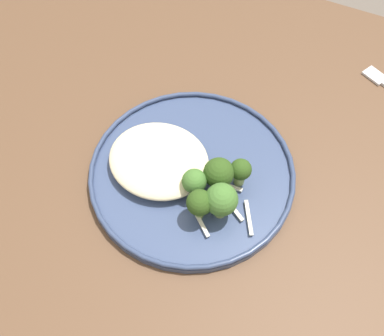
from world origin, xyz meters
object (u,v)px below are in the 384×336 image
Objects in this scene: seared_scallop_left_edge at (126,152)px; broccoli_floret_rear_charred at (194,182)px; broccoli_floret_near_rim at (200,203)px; broccoli_floret_beside_noodles at (222,200)px; seared_scallop_right_edge at (173,173)px; broccoli_floret_left_leaning at (241,171)px; broccoli_floret_right_tilted at (219,173)px; dinner_plate at (192,172)px; seared_scallop_front_small at (177,156)px; seared_scallop_rear_pale at (136,143)px.

broccoli_floret_rear_charred is (0.11, -0.01, 0.02)m from seared_scallop_left_edge.
seared_scallop_left_edge is 0.11m from broccoli_floret_rear_charred.
broccoli_floret_beside_noodles reaches higher than broccoli_floret_near_rim.
seared_scallop_right_edge is at bearing 146.26° from broccoli_floret_near_rim.
broccoli_floret_rear_charred is 0.05m from broccoli_floret_beside_noodles.
broccoli_floret_left_leaning is at bearing 20.29° from seared_scallop_right_edge.
broccoli_floret_right_tilted reaches higher than broccoli_floret_left_leaning.
dinner_plate is 5.34× the size of broccoli_floret_near_rim.
seared_scallop_left_edge is at bearing -159.68° from seared_scallop_front_small.
seared_scallop_front_small is 0.07m from seared_scallop_left_edge.
seared_scallop_front_small is at bearing 163.15° from dinner_plate.
broccoli_floret_rear_charred reaches higher than seared_scallop_rear_pale.
seared_scallop_front_small is at bearing 150.62° from broccoli_floret_beside_noodles.
broccoli_floret_beside_noodles reaches higher than broccoli_floret_right_tilted.
seared_scallop_right_edge reaches higher than dinner_plate.
broccoli_floret_beside_noodles reaches higher than broccoli_floret_left_leaning.
seared_scallop_right_edge is 0.07m from broccoli_floret_right_tilted.
seared_scallop_rear_pale is at bearing 162.87° from broccoli_floret_rear_charred.
seared_scallop_right_edge is 0.60× the size of broccoli_floret_rear_charred.
seared_scallop_right_edge is 0.07m from broccoli_floret_near_rim.
seared_scallop_right_edge is 1.15× the size of seared_scallop_rear_pale.
seared_scallop_front_small reaches higher than seared_scallop_right_edge.
seared_scallop_rear_pale is at bearing 162.19° from seared_scallop_right_edge.
broccoli_floret_beside_noodles reaches higher than seared_scallop_rear_pale.
seared_scallop_left_edge is (-0.10, -0.02, 0.01)m from dinner_plate.
broccoli_floret_beside_noodles reaches higher than seared_scallop_front_small.
seared_scallop_rear_pale is at bearing 77.08° from seared_scallop_left_edge.
seared_scallop_right_edge is at bearing 164.50° from broccoli_floret_beside_noodles.
broccoli_floret_beside_noodles is at bearing -61.47° from broccoli_floret_right_tilted.
broccoli_floret_beside_noodles reaches higher than seared_scallop_left_edge.
seared_scallop_front_small is 0.09m from broccoli_floret_left_leaning.
broccoli_floret_left_leaning is 0.80× the size of broccoli_floret_beside_noodles.
broccoli_floret_left_leaning is 0.98× the size of broccoli_floret_rear_charred.
dinner_plate is 8.61× the size of seared_scallop_front_small.
seared_scallop_left_edge is at bearing -169.69° from dinner_plate.
broccoli_floret_beside_noodles is (0.15, -0.05, 0.03)m from seared_scallop_rear_pale.
dinner_plate is at bearing -2.35° from seared_scallop_rear_pale.
dinner_plate is 0.10m from seared_scallop_left_edge.
broccoli_floret_rear_charred is (-0.02, 0.03, -0.01)m from broccoli_floret_near_rim.
broccoli_floret_rear_charred is (0.02, -0.03, 0.03)m from dinner_plate.
seared_scallop_right_edge is 1.14× the size of seared_scallop_left_edge.
broccoli_floret_beside_noodles is (-0.00, -0.05, 0.01)m from broccoli_floret_left_leaning.
broccoli_floret_near_rim reaches higher than seared_scallop_right_edge.
broccoli_floret_beside_noodles is (0.08, -0.02, 0.03)m from seared_scallop_right_edge.
broccoli_floret_near_rim is (-0.00, -0.05, 0.00)m from broccoli_floret_right_tilted.
broccoli_floret_near_rim is at bearing -111.40° from broccoli_floret_left_leaning.
dinner_plate is 9.98× the size of seared_scallop_right_edge.
dinner_plate is 0.05m from broccoli_floret_right_tilted.
broccoli_floret_near_rim reaches higher than seared_scallop_front_small.
seared_scallop_front_small is at bearing -177.09° from broccoli_floret_left_leaning.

